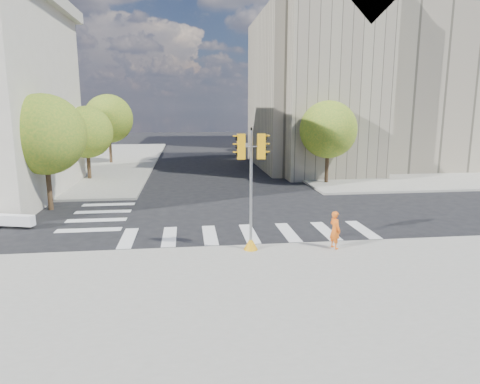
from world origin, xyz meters
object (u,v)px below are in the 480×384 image
at_px(lamp_near, 319,121).
at_px(lamp_far, 281,117).
at_px(traffic_signal, 251,199).
at_px(photographer, 335,230).

relative_size(lamp_near, lamp_far, 1.00).
xyz_separation_m(traffic_signal, photographer, (3.33, -0.26, -1.27)).
bearing_deg(lamp_near, traffic_signal, -114.37).
bearing_deg(lamp_near, lamp_far, 90.00).
bearing_deg(photographer, lamp_far, -28.37).
xyz_separation_m(lamp_near, photographer, (-5.10, -18.86, -3.67)).
relative_size(lamp_far, traffic_signal, 1.70).
bearing_deg(lamp_near, photographer, -105.13).
height_order(traffic_signal, photographer, traffic_signal).
relative_size(lamp_near, photographer, 5.34).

